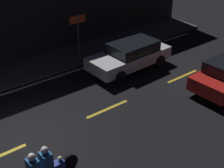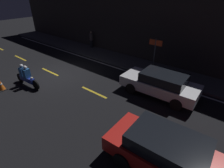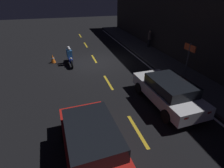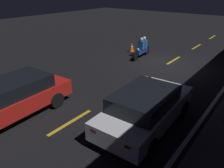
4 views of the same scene
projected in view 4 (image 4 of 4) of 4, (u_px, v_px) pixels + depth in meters
The scene contains 10 objects.
ground_plane at pixel (167, 64), 13.56m from camera, with size 56.00×56.00×0.00m, color black.
lane_dash_a at pixel (212, 37), 20.76m from camera, with size 2.00×0.14×0.01m.
lane_dash_b at pixel (197, 47), 17.52m from camera, with size 2.00×0.14×0.01m.
lane_dash_c at pixel (174, 60), 14.28m from camera, with size 2.00×0.14×0.01m.
lane_dash_d at pixel (137, 82), 11.04m from camera, with size 2.00×0.14×0.01m.
lane_dash_e at pixel (71, 122), 7.80m from camera, with size 2.00×0.14×0.01m.
sedan_white at pixel (146, 107), 7.30m from camera, with size 4.30×2.01×1.38m.
taxi_red at pixel (12, 97), 7.93m from camera, with size 4.49×2.04×1.40m.
motorcycle at pixel (142, 48), 14.66m from camera, with size 2.28×0.41×1.37m.
traffic_cone_near at pixel (132, 47), 16.00m from camera, with size 0.49×0.49×0.69m.
Camera 4 is at (12.26, 5.19, 4.44)m, focal length 35.00 mm.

